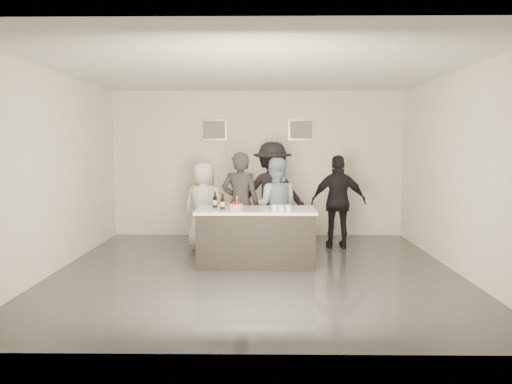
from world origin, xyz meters
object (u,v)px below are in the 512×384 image
at_px(beer_bottle_a, 215,200).
at_px(beer_bottle_b, 223,201).
at_px(person_main_blue, 275,206).
at_px(bar_counter, 256,237).
at_px(person_guest_right, 338,202).
at_px(person_guest_left, 204,205).
at_px(person_guest_back, 272,194).
at_px(cake, 236,207).
at_px(person_main_black, 240,204).

distance_m(beer_bottle_a, beer_bottle_b, 0.25).
bearing_deg(person_main_blue, bar_counter, 75.15).
bearing_deg(person_guest_right, beer_bottle_b, 37.25).
bearing_deg(person_guest_left, person_guest_back, -150.63).
distance_m(beer_bottle_a, person_guest_right, 2.49).
xyz_separation_m(bar_counter, beer_bottle_b, (-0.51, -0.10, 0.58)).
height_order(beer_bottle_b, person_guest_back, person_guest_back).
relative_size(beer_bottle_a, person_guest_back, 0.13).
height_order(person_guest_left, person_guest_right, person_guest_right).
relative_size(cake, beer_bottle_b, 0.87).
xyz_separation_m(beer_bottle_a, person_main_black, (0.38, 0.61, -0.14)).
distance_m(person_main_black, person_guest_right, 1.88).
relative_size(cake, person_main_black, 0.13).
relative_size(cake, person_guest_right, 0.13).
height_order(beer_bottle_b, person_guest_left, person_guest_left).
bearing_deg(person_guest_right, person_guest_left, 3.85).
xyz_separation_m(bar_counter, person_main_black, (-0.27, 0.72, 0.44)).
relative_size(beer_bottle_a, person_guest_right, 0.15).
relative_size(bar_counter, person_main_blue, 1.11).
bearing_deg(person_guest_left, person_main_black, 154.91).
bearing_deg(person_guest_back, cake, 81.89).
relative_size(beer_bottle_b, person_guest_left, 0.16).
height_order(person_main_black, person_guest_left, person_main_black).
distance_m(beer_bottle_a, person_guest_left, 1.21).
height_order(person_guest_left, person_guest_back, person_guest_back).
distance_m(cake, person_guest_right, 2.32).
relative_size(cake, person_main_blue, 0.13).
height_order(bar_counter, beer_bottle_b, beer_bottle_b).
xyz_separation_m(person_main_black, person_guest_back, (0.56, 0.91, 0.08)).
bearing_deg(cake, person_main_black, 87.57).
distance_m(bar_counter, person_guest_back, 1.73).
bearing_deg(bar_counter, person_guest_right, 41.90).
bearing_deg(person_main_black, cake, 94.90).
bearing_deg(bar_counter, beer_bottle_b, -169.07).
height_order(cake, beer_bottle_a, beer_bottle_a).
xyz_separation_m(bar_counter, cake, (-0.31, -0.11, 0.49)).
distance_m(person_guest_left, person_guest_right, 2.46).
relative_size(person_main_blue, person_guest_right, 0.98).
xyz_separation_m(cake, person_guest_left, (-0.65, 1.36, -0.14)).
bearing_deg(beer_bottle_b, person_guest_back, 65.01).
bearing_deg(person_main_black, person_guest_back, -114.51).
relative_size(beer_bottle_a, person_guest_left, 0.16).
bearing_deg(person_main_blue, cake, 62.63).
height_order(cake, person_guest_left, person_guest_left).
xyz_separation_m(person_main_blue, person_guest_right, (1.17, 0.49, 0.01)).
distance_m(bar_counter, cake, 0.59).
bearing_deg(beer_bottle_a, person_main_blue, 37.36).
relative_size(bar_counter, beer_bottle_b, 7.15).
distance_m(bar_counter, person_guest_right, 2.05).
distance_m(beer_bottle_b, person_guest_back, 1.90).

